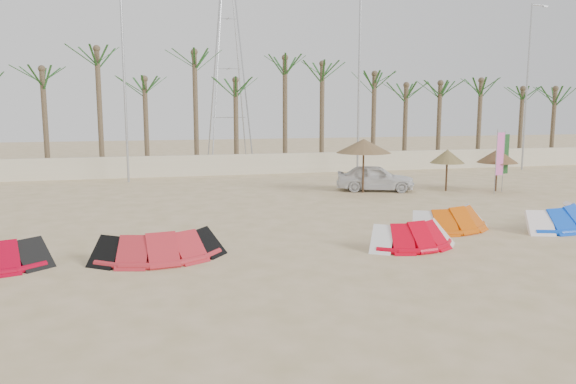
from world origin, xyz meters
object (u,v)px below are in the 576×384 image
object	(u,v)px
parasol_left	(364,146)
car	(375,178)
kite_red_right	(409,233)
kite_red_mid	(159,243)
kite_orange	(447,217)
kite_blue	(554,215)
parasol_right	(497,156)
parasol_mid	(447,156)

from	to	relation	value
parasol_left	car	xyz separation A→B (m)	(0.87, 0.51, -1.69)
kite_red_right	kite_red_mid	bearing A→B (deg)	176.01
parasol_left	kite_red_right	bearing A→B (deg)	-103.77
kite_red_right	kite_orange	size ratio (longest dim) A/B	0.86
kite_orange	parasol_left	distance (m)	8.76
kite_red_right	car	world-z (taller)	car
kite_red_right	kite_blue	xyz separation A→B (m)	(6.42, 1.41, 0.00)
parasol_left	car	size ratio (longest dim) A/B	0.70
kite_blue	parasol_right	distance (m)	8.66
kite_blue	parasol_left	xyz separation A→B (m)	(-3.83, 9.14, 1.95)
kite_red_right	parasol_right	xyz separation A→B (m)	(9.43, 9.40, 1.40)
kite_orange	kite_red_right	bearing A→B (deg)	-140.70
parasol_mid	parasol_right	xyz separation A→B (m)	(2.43, -0.72, 0.03)
parasol_mid	parasol_left	bearing A→B (deg)	174.48
parasol_right	parasol_mid	bearing A→B (deg)	163.58
kite_red_mid	parasol_left	distance (m)	14.45
kite_blue	parasol_mid	xyz separation A→B (m)	(0.58, 8.71, 1.37)
kite_orange	parasol_left	xyz separation A→B (m)	(0.13, 8.54, 1.95)
kite_red_mid	parasol_left	bearing A→B (deg)	44.37
parasol_right	car	world-z (taller)	parasol_right
kite_blue	parasol_right	xyz separation A→B (m)	(3.01, 8.00, 1.40)
kite_orange	parasol_mid	distance (m)	9.40
parasol_left	parasol_right	bearing A→B (deg)	-9.48
parasol_left	car	world-z (taller)	parasol_left
kite_red_mid	kite_orange	bearing A→B (deg)	8.31
kite_red_right	parasol_right	world-z (taller)	parasol_right
parasol_left	car	bearing A→B (deg)	30.24
parasol_left	parasol_right	world-z (taller)	parasol_left
kite_blue	car	world-z (taller)	car
kite_orange	parasol_mid	size ratio (longest dim) A/B	1.71
kite_red_right	parasol_mid	world-z (taller)	parasol_mid
parasol_right	kite_orange	bearing A→B (deg)	-133.31
kite_orange	parasol_right	distance (m)	10.26
kite_red_right	kite_orange	world-z (taller)	same
kite_red_mid	kite_blue	world-z (taller)	same
kite_red_mid	parasol_right	xyz separation A→B (m)	(17.08, 8.87, 1.40)
kite_blue	kite_red_right	bearing A→B (deg)	-167.64
parasol_right	car	size ratio (longest dim) A/B	0.55
parasol_right	car	xyz separation A→B (m)	(-5.97, 1.65, -1.14)
parasol_left	parasol_mid	bearing A→B (deg)	-5.52
kite_red_mid	parasol_right	bearing A→B (deg)	27.45
kite_red_mid	kite_red_right	xyz separation A→B (m)	(7.65, -0.53, -0.00)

